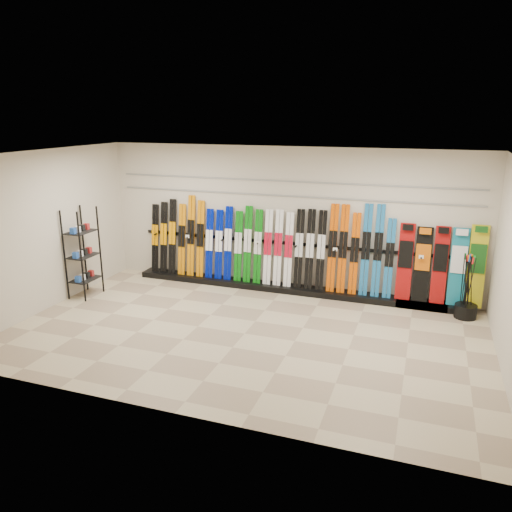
% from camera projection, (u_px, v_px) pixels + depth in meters
% --- Properties ---
extents(floor, '(8.00, 8.00, 0.00)m').
position_uv_depth(floor, '(245.00, 334.00, 8.54)').
color(floor, gray).
rests_on(floor, ground).
extents(back_wall, '(8.00, 0.00, 8.00)m').
position_uv_depth(back_wall, '(286.00, 219.00, 10.40)').
color(back_wall, beige).
rests_on(back_wall, floor).
extents(left_wall, '(0.00, 5.00, 5.00)m').
position_uv_depth(left_wall, '(46.00, 231.00, 9.40)').
color(left_wall, beige).
rests_on(left_wall, floor).
extents(ceiling, '(8.00, 8.00, 0.00)m').
position_uv_depth(ceiling, '(243.00, 156.00, 7.71)').
color(ceiling, silver).
rests_on(ceiling, back_wall).
extents(ski_rack_base, '(8.00, 0.40, 0.12)m').
position_uv_depth(ski_rack_base, '(292.00, 289.00, 10.52)').
color(ski_rack_base, black).
rests_on(ski_rack_base, floor).
extents(skis, '(5.37, 0.25, 1.83)m').
position_uv_depth(skis, '(265.00, 246.00, 10.53)').
color(skis, black).
rests_on(skis, ski_rack_base).
extents(snowboards, '(1.58, 0.24, 1.55)m').
position_uv_depth(snowboards, '(441.00, 265.00, 9.46)').
color(snowboards, '#990C0C').
rests_on(snowboards, ski_rack_base).
extents(accessory_rack, '(0.40, 0.60, 1.83)m').
position_uv_depth(accessory_rack, '(83.00, 253.00, 10.09)').
color(accessory_rack, black).
rests_on(accessory_rack, floor).
extents(pole_bin, '(0.40, 0.40, 0.25)m').
position_uv_depth(pole_bin, '(465.00, 311.00, 9.18)').
color(pole_bin, black).
rests_on(pole_bin, floor).
extents(ski_poles, '(0.24, 0.30, 1.18)m').
position_uv_depth(ski_poles, '(467.00, 286.00, 9.06)').
color(ski_poles, black).
rests_on(ski_poles, pole_bin).
extents(slatwall_rail_0, '(7.60, 0.02, 0.03)m').
position_uv_depth(slatwall_rail_0, '(286.00, 196.00, 10.24)').
color(slatwall_rail_0, gray).
rests_on(slatwall_rail_0, back_wall).
extents(slatwall_rail_1, '(7.60, 0.02, 0.03)m').
position_uv_depth(slatwall_rail_1, '(287.00, 181.00, 10.16)').
color(slatwall_rail_1, gray).
rests_on(slatwall_rail_1, back_wall).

